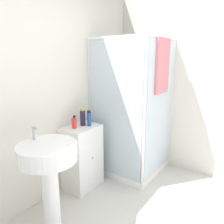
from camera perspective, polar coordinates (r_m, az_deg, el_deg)
The scene contains 7 objects.
wall_back at distance 2.44m, azimuth -19.65°, elevation 4.47°, with size 6.40×0.06×2.50m, color silver.
shower_enclosure at distance 3.13m, azimuth 5.73°, elevation -6.59°, with size 0.86×0.89×1.87m.
vanity_cabinet at distance 2.83m, azimuth -7.85°, elevation -11.58°, with size 0.45×0.36×0.81m.
sink at distance 2.08m, azimuth -16.21°, elevation -13.44°, with size 0.52×0.52×1.02m.
soap_dispenser at distance 2.62m, azimuth -9.85°, elevation -2.81°, with size 0.06×0.06×0.16m.
shampoo_bottle_tall_black at distance 2.70m, azimuth -7.65°, elevation -1.38°, with size 0.06×0.06×0.21m.
shampoo_bottle_blue at distance 2.68m, azimuth -6.01°, elevation -1.69°, with size 0.05×0.05×0.19m.
Camera 1 is at (-1.37, -0.28, 1.62)m, focal length 35.00 mm.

